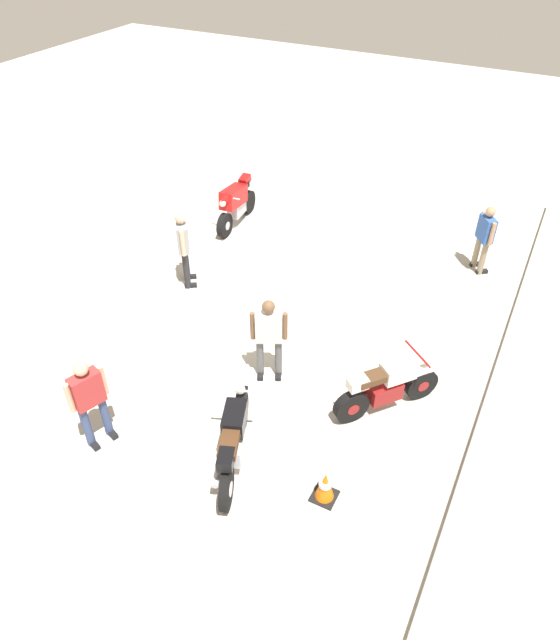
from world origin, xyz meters
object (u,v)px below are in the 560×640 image
person_in_blue_shirt (485,236)px  motorcycle_black_cruiser (234,440)px  person_in_red_shirt (89,398)px  traffic_cone (325,486)px  person_in_gray_shirt (184,244)px  person_in_white_shirt (269,335)px  motorcycle_red_sportbike (235,203)px  motorcycle_cream_vintage (387,387)px

person_in_blue_shirt → motorcycle_black_cruiser: bearing=-144.0°
person_in_red_shirt → traffic_cone: 3.76m
person_in_gray_shirt → traffic_cone: bearing=-72.1°
traffic_cone → person_in_gray_shirt: bearing=-126.5°
person_in_white_shirt → person_in_blue_shirt: 5.78m
motorcycle_black_cruiser → motorcycle_red_sportbike: 7.49m
person_in_white_shirt → person_in_gray_shirt: person_in_gray_shirt is taller
motorcycle_red_sportbike → person_in_gray_shirt: bearing=2.4°
motorcycle_black_cruiser → person_in_red_shirt: 2.28m
person_in_red_shirt → person_in_blue_shirt: bearing=80.4°
person_in_red_shirt → person_in_gray_shirt: bearing=125.7°
person_in_red_shirt → traffic_cone: size_ratio=3.11×
person_in_gray_shirt → motorcycle_cream_vintage: bearing=-52.5°
person_in_white_shirt → traffic_cone: 2.79m
motorcycle_red_sportbike → person_in_red_shirt: 7.24m
motorcycle_red_sportbike → person_in_white_shirt: person_in_white_shirt is taller
person_in_white_shirt → person_in_gray_shirt: bearing=-146.7°
person_in_white_shirt → person_in_red_shirt: bearing=-60.4°
motorcycle_cream_vintage → traffic_cone: size_ratio=3.03×
person_in_blue_shirt → traffic_cone: 7.13m
motorcycle_black_cruiser → motorcycle_cream_vintage: bearing=-59.4°
motorcycle_cream_vintage → person_in_white_shirt: bearing=134.5°
person_in_blue_shirt → person_in_gray_shirt: 6.53m
motorcycle_red_sportbike → person_in_gray_shirt: (2.77, 0.41, 0.39)m
motorcycle_cream_vintage → person_in_blue_shirt: (-4.99, 0.46, 0.40)m
person_in_blue_shirt → person_in_white_shirt: bearing=-153.9°
motorcycle_cream_vintage → person_in_red_shirt: person_in_red_shirt is taller
motorcycle_cream_vintage → traffic_cone: motorcycle_cream_vintage is taller
person_in_red_shirt → traffic_cone: (-0.66, 3.64, -0.68)m
person_in_blue_shirt → person_in_gray_shirt: bearing=174.5°
motorcycle_red_sportbike → person_in_white_shirt: bearing=30.9°
person_in_red_shirt → person_in_white_shirt: (-2.55, 1.71, -0.00)m
person_in_blue_shirt → traffic_cone: bearing=-132.7°
person_in_white_shirt → motorcycle_red_sportbike: bearing=-169.7°
motorcycle_red_sportbike → person_in_blue_shirt: 5.99m
motorcycle_red_sportbike → traffic_cone: size_ratio=3.70×
motorcycle_cream_vintage → motorcycle_black_cruiser: 2.72m
motorcycle_red_sportbike → traffic_cone: bearing=33.7°
motorcycle_cream_vintage → motorcycle_black_cruiser: size_ratio=0.81×
person_in_gray_shirt → motorcycle_red_sportbike: bearing=62.7°
motorcycle_cream_vintage → person_in_gray_shirt: size_ratio=0.93×
motorcycle_black_cruiser → traffic_cone: motorcycle_black_cruiser is taller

